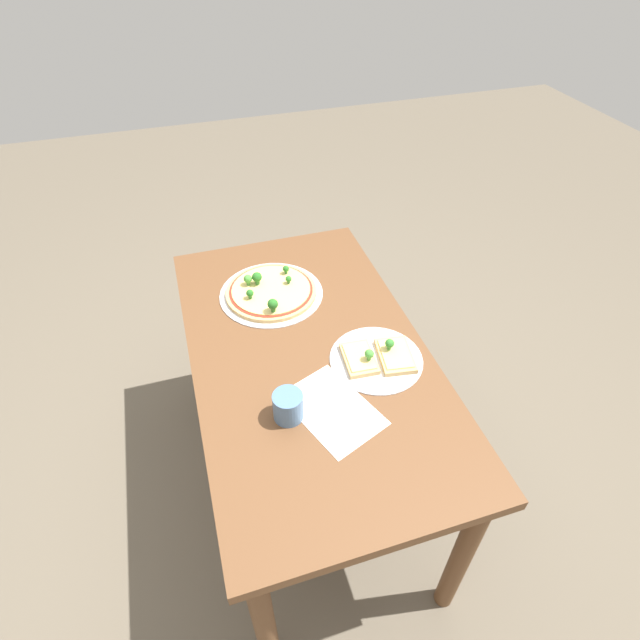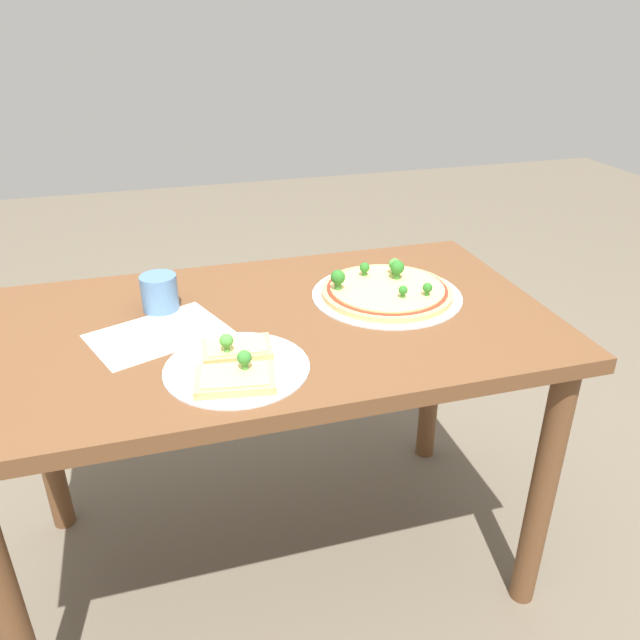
# 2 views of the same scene
# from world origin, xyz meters

# --- Properties ---
(ground_plane) EXTENTS (8.00, 8.00, 0.00)m
(ground_plane) POSITION_xyz_m (0.00, 0.00, 0.00)
(ground_plane) COLOR brown
(dining_table) EXTENTS (1.28, 0.72, 0.74)m
(dining_table) POSITION_xyz_m (0.00, 0.00, 0.63)
(dining_table) COLOR brown
(dining_table) RESTS_ON ground_plane
(pizza_tray_whole) EXTENTS (0.36, 0.36, 0.07)m
(pizza_tray_whole) POSITION_xyz_m (0.30, 0.05, 0.75)
(pizza_tray_whole) COLOR silver
(pizza_tray_whole) RESTS_ON dining_table
(pizza_tray_slice) EXTENTS (0.28, 0.28, 0.06)m
(pizza_tray_slice) POSITION_xyz_m (-0.10, -0.19, 0.75)
(pizza_tray_slice) COLOR silver
(pizza_tray_slice) RESTS_ON dining_table
(drinking_cup) EXTENTS (0.08, 0.08, 0.08)m
(drinking_cup) POSITION_xyz_m (-0.23, 0.12, 0.78)
(drinking_cup) COLOR #4C7099
(drinking_cup) RESTS_ON dining_table
(paper_menu) EXTENTS (0.32, 0.27, 0.00)m
(paper_menu) POSITION_xyz_m (-0.24, -0.00, 0.74)
(paper_menu) COLOR white
(paper_menu) RESTS_ON dining_table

